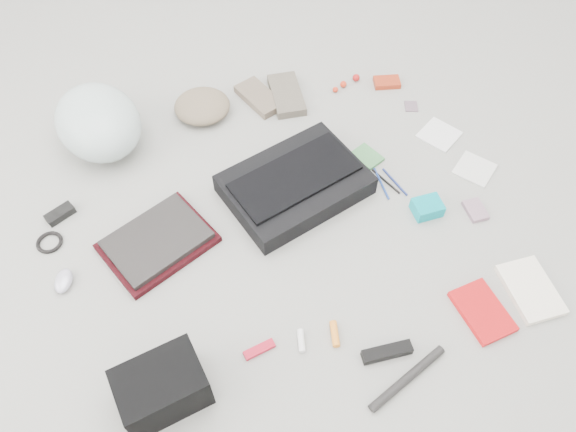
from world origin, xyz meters
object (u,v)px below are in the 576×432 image
object	(u,v)px
bike_helmet	(98,122)
camera_bag	(162,387)
book_red	(482,311)
laptop	(157,239)
accordion_wallet	(427,208)
messenger_bag	(295,185)

from	to	relation	value
bike_helmet	camera_bag	xyz separation A→B (m)	(0.02, -1.01, -0.04)
book_red	laptop	bearing A→B (deg)	142.53
accordion_wallet	laptop	bearing A→B (deg)	171.15
camera_bag	bike_helmet	bearing A→B (deg)	82.60
bike_helmet	laptop	bearing A→B (deg)	-94.21
messenger_bag	camera_bag	size ratio (longest dim) A/B	2.04
book_red	messenger_bag	bearing A→B (deg)	116.44
bike_helmet	accordion_wallet	bearing A→B (deg)	-49.18
camera_bag	accordion_wallet	distance (m)	1.02
messenger_bag	camera_bag	xyz separation A→B (m)	(-0.57, -0.56, 0.04)
camera_bag	book_red	distance (m)	0.96
bike_helmet	accordion_wallet	world-z (taller)	bike_helmet
bike_helmet	camera_bag	bearing A→B (deg)	-103.74
book_red	accordion_wallet	xyz separation A→B (m)	(0.02, 0.39, 0.01)
laptop	bike_helmet	bearing A→B (deg)	78.42
messenger_bag	laptop	distance (m)	0.50
book_red	camera_bag	bearing A→B (deg)	171.38
messenger_bag	accordion_wallet	bearing A→B (deg)	-45.20
bike_helmet	book_red	xyz separation A→B (m)	(0.97, -1.07, -0.10)
bike_helmet	book_red	size ratio (longest dim) A/B	1.94
messenger_bag	camera_bag	world-z (taller)	camera_bag
laptop	camera_bag	xyz separation A→B (m)	(-0.08, -0.50, 0.04)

